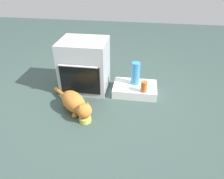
# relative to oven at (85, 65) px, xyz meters

# --- Properties ---
(ground) EXTENTS (8.00, 8.00, 0.00)m
(ground) POSITION_rel_oven_xyz_m (0.10, -0.40, -0.34)
(ground) COLOR #384C47
(oven) EXTENTS (0.60, 0.55, 0.68)m
(oven) POSITION_rel_oven_xyz_m (0.00, 0.00, 0.00)
(oven) COLOR #B7BABF
(oven) RESTS_ON ground
(pantry_cabinet) EXTENTS (0.57, 0.38, 0.12)m
(pantry_cabinet) POSITION_rel_oven_xyz_m (0.68, -0.04, -0.28)
(pantry_cabinet) COLOR white
(pantry_cabinet) RESTS_ON ground
(food_bowl) EXTENTS (0.13, 0.13, 0.08)m
(food_bowl) POSITION_rel_oven_xyz_m (0.17, -0.70, -0.30)
(food_bowl) COLOR #D1D14C
(food_bowl) RESTS_ON ground
(cat) EXTENTS (0.64, 0.61, 0.24)m
(cat) POSITION_rel_oven_xyz_m (0.02, -0.56, -0.21)
(cat) COLOR #C6752D
(cat) RESTS_ON ground
(sauce_jar) EXTENTS (0.08, 0.08, 0.14)m
(sauce_jar) POSITION_rel_oven_xyz_m (0.79, -0.18, -0.15)
(sauce_jar) COLOR #D16023
(sauce_jar) RESTS_ON pantry_cabinet
(water_bottle) EXTENTS (0.11, 0.11, 0.30)m
(water_bottle) POSITION_rel_oven_xyz_m (0.67, 0.01, -0.07)
(water_bottle) COLOR #388CD1
(water_bottle) RESTS_ON pantry_cabinet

